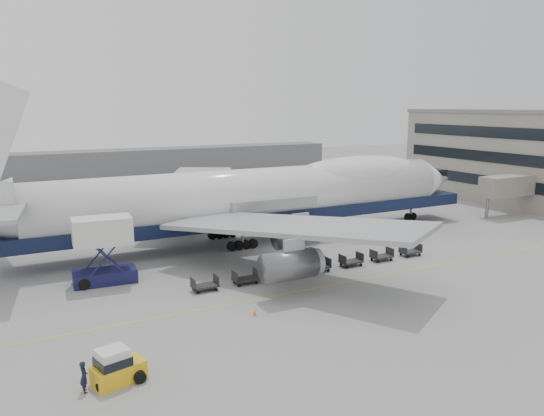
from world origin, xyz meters
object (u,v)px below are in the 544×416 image
catering_truck (103,247)px  ground_worker (84,377)px  airliner (259,195)px  baggage_tug (116,368)px

catering_truck → ground_worker: bearing=-99.7°
airliner → ground_worker: airliner is taller
airliner → ground_worker: size_ratio=35.28×
catering_truck → ground_worker: size_ratio=3.29×
airliner → baggage_tug: bearing=-130.6°
ground_worker → baggage_tug: bearing=-88.5°
baggage_tug → ground_worker: 1.88m
baggage_tug → airliner: bearing=35.7°
airliner → ground_worker: bearing=-132.7°
catering_truck → baggage_tug: 19.43m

